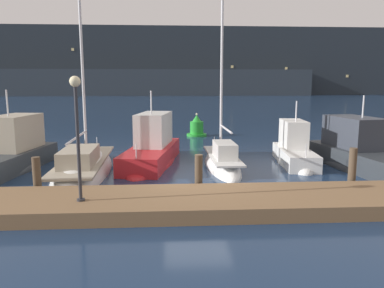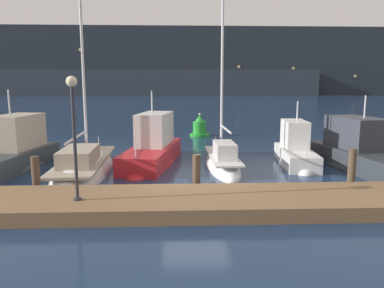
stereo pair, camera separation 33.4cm
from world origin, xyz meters
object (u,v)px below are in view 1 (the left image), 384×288
(sailboat_berth_3, at_px, (84,171))
(motorboat_berth_4, at_px, (152,153))
(dock_lamppost, at_px, (77,118))
(sailboat_berth_5, at_px, (222,164))
(motorboat_berth_6, at_px, (294,156))
(channel_buoy, at_px, (197,128))
(motorboat_berth_2, at_px, (12,160))
(motorboat_berth_7, at_px, (360,159))

(sailboat_berth_3, bearing_deg, motorboat_berth_4, 33.58)
(motorboat_berth_4, bearing_deg, dock_lamppost, -104.06)
(sailboat_berth_5, bearing_deg, sailboat_berth_3, -173.16)
(motorboat_berth_6, relative_size, channel_buoy, 2.91)
(motorboat_berth_2, height_order, sailboat_berth_3, sailboat_berth_3)
(motorboat_berth_6, xyz_separation_m, channel_buoy, (-4.07, 10.03, 0.24))
(motorboat_berth_2, height_order, sailboat_berth_5, sailboat_berth_5)
(sailboat_berth_5, xyz_separation_m, channel_buoy, (-0.40, 10.68, 0.46))
(motorboat_berth_2, bearing_deg, sailboat_berth_5, -1.59)
(sailboat_berth_3, bearing_deg, motorboat_berth_2, 163.72)
(motorboat_berth_4, xyz_separation_m, sailboat_berth_5, (3.33, -1.18, -0.37))
(sailboat_berth_3, height_order, dock_lamppost, sailboat_berth_3)
(motorboat_berth_2, xyz_separation_m, dock_lamppost, (4.58, -6.37, 2.49))
(motorboat_berth_2, relative_size, sailboat_berth_3, 0.63)
(motorboat_berth_4, distance_m, channel_buoy, 9.94)
(motorboat_berth_6, height_order, channel_buoy, motorboat_berth_6)
(motorboat_berth_6, xyz_separation_m, dock_lamppost, (-8.82, -6.75, 2.57))
(motorboat_berth_7, distance_m, channel_buoy, 13.03)
(motorboat_berth_7, height_order, channel_buoy, motorboat_berth_7)
(motorboat_berth_6, bearing_deg, motorboat_berth_4, 175.70)
(sailboat_berth_5, distance_m, motorboat_berth_6, 3.74)
(motorboat_berth_4, height_order, motorboat_berth_7, motorboat_berth_4)
(motorboat_berth_2, relative_size, sailboat_berth_5, 0.78)
(motorboat_berth_2, distance_m, sailboat_berth_5, 9.74)
(sailboat_berth_3, relative_size, sailboat_berth_5, 1.24)
(sailboat_berth_5, relative_size, motorboat_berth_6, 1.66)
(motorboat_berth_6, bearing_deg, sailboat_berth_5, -169.84)
(sailboat_berth_3, distance_m, motorboat_berth_4, 3.52)
(motorboat_berth_7, relative_size, dock_lamppost, 1.90)
(channel_buoy, height_order, dock_lamppost, dock_lamppost)
(motorboat_berth_2, bearing_deg, channel_buoy, 48.15)
(dock_lamppost, bearing_deg, motorboat_berth_6, 37.44)
(motorboat_berth_4, xyz_separation_m, dock_lamppost, (-1.82, -7.28, 2.42))
(sailboat_berth_5, bearing_deg, dock_lamppost, -130.19)
(motorboat_berth_2, distance_m, sailboat_berth_3, 3.65)
(sailboat_berth_3, xyz_separation_m, dock_lamppost, (1.09, -5.35, 2.83))
(motorboat_berth_2, relative_size, motorboat_berth_4, 0.92)
(sailboat_berth_5, relative_size, motorboat_berth_7, 1.17)
(motorboat_berth_2, distance_m, dock_lamppost, 8.23)
(motorboat_berth_4, relative_size, dock_lamppost, 1.90)
(motorboat_berth_2, height_order, channel_buoy, motorboat_berth_2)
(sailboat_berth_5, distance_m, motorboat_berth_7, 6.45)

